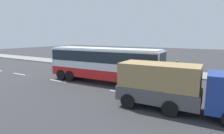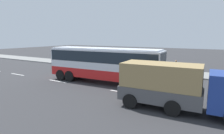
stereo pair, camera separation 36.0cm
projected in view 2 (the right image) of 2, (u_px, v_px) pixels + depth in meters
The scene contains 7 objects.
ground_plane at pixel (108, 82), 19.08m from camera, with size 120.00×120.00×0.00m, color #333335.
sidewalk_curb at pixel (139, 69), 25.98m from camera, with size 80.00×4.00×0.15m, color gray.
lane_centreline at pixel (55, 81), 19.68m from camera, with size 23.51×0.16×0.01m.
coach_bus at pixel (104, 61), 18.59m from camera, with size 11.77×3.19×3.47m.
cargo_truck at pixel (178, 86), 11.66m from camera, with size 7.61×2.85×2.91m.
car_black_sedan at pixel (72, 65), 25.63m from camera, with size 4.14×1.91×1.40m.
pedestrian_near_curb at pixel (176, 66), 21.91m from camera, with size 0.32×0.32×1.73m.
Camera 2 is at (9.79, -15.79, 4.63)m, focal length 30.09 mm.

